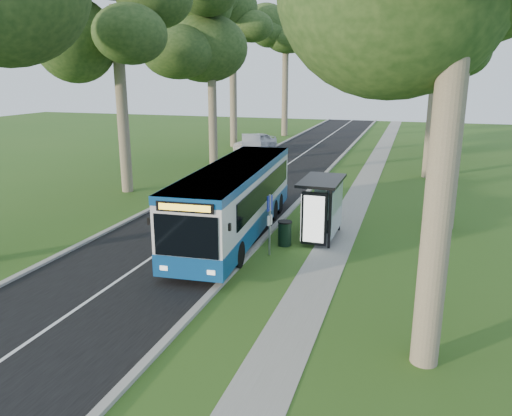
# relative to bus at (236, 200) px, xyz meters

# --- Properties ---
(ground) EXTENTS (120.00, 120.00, 0.00)m
(ground) POSITION_rel_bus_xyz_m (1.32, -1.94, -1.61)
(ground) COLOR #2E581B
(ground) RESTS_ON ground
(road) EXTENTS (7.00, 100.00, 0.02)m
(road) POSITION_rel_bus_xyz_m (-2.18, 8.06, -1.60)
(road) COLOR black
(road) RESTS_ON ground
(kerb_east) EXTENTS (0.25, 100.00, 0.12)m
(kerb_east) POSITION_rel_bus_xyz_m (1.32, 8.06, -1.55)
(kerb_east) COLOR #9E9B93
(kerb_east) RESTS_ON ground
(kerb_west) EXTENTS (0.25, 100.00, 0.12)m
(kerb_west) POSITION_rel_bus_xyz_m (-5.68, 8.06, -1.55)
(kerb_west) COLOR #9E9B93
(kerb_west) RESTS_ON ground
(centre_line) EXTENTS (0.12, 100.00, 0.00)m
(centre_line) POSITION_rel_bus_xyz_m (-2.18, 8.06, -1.59)
(centre_line) COLOR white
(centre_line) RESTS_ON road
(footpath) EXTENTS (1.50, 100.00, 0.02)m
(footpath) POSITION_rel_bus_xyz_m (4.32, 8.06, -1.60)
(footpath) COLOR gray
(footpath) RESTS_ON ground
(bus) EXTENTS (3.28, 11.86, 3.10)m
(bus) POSITION_rel_bus_xyz_m (0.00, 0.00, 0.00)
(bus) COLOR silver
(bus) RESTS_ON ground
(bus_stop_sign) EXTENTS (0.15, 0.34, 2.44)m
(bus_stop_sign) POSITION_rel_bus_xyz_m (2.07, -1.86, -0.08)
(bus_stop_sign) COLOR gray
(bus_stop_sign) RESTS_ON ground
(bus_shelter) EXTENTS (1.67, 3.05, 2.60)m
(bus_shelter) POSITION_rel_bus_xyz_m (3.72, 0.43, 0.23)
(bus_shelter) COLOR black
(bus_shelter) RESTS_ON ground
(litter_bin) EXTENTS (0.59, 0.59, 1.04)m
(litter_bin) POSITION_rel_bus_xyz_m (2.36, -0.58, -1.08)
(litter_bin) COLOR black
(litter_bin) RESTS_ON ground
(car_white) EXTENTS (3.49, 5.12, 1.62)m
(car_white) POSITION_rel_bus_xyz_m (-6.83, 24.08, -0.80)
(car_white) COLOR white
(car_white) RESTS_ON ground
(car_silver) EXTENTS (3.18, 5.10, 1.59)m
(car_silver) POSITION_rel_bus_xyz_m (-6.87, 22.98, -0.81)
(car_silver) COLOR #A0A2A7
(car_silver) RESTS_ON ground
(tree_west_b) EXTENTS (5.20, 5.20, 14.50)m
(tree_west_b) POSITION_rel_bus_xyz_m (-9.18, 6.06, 9.14)
(tree_west_b) COLOR #7A6B56
(tree_west_b) RESTS_ON ground
(tree_west_c) EXTENTS (5.20, 5.20, 14.04)m
(tree_west_c) POSITION_rel_bus_xyz_m (-7.68, 16.06, 8.80)
(tree_west_c) COLOR #7A6B56
(tree_west_c) RESTS_ON ground
(tree_west_d) EXTENTS (5.20, 5.20, 15.46)m
(tree_west_d) POSITION_rel_bus_xyz_m (-9.68, 26.06, 9.84)
(tree_west_d) COLOR #7A6B56
(tree_west_d) RESTS_ON ground
(tree_west_e) EXTENTS (5.20, 5.20, 16.03)m
(tree_west_e) POSITION_rel_bus_xyz_m (-7.18, 36.06, 10.25)
(tree_west_e) COLOR #7A6B56
(tree_west_e) RESTS_ON ground
(tree_east_c) EXTENTS (5.20, 5.20, 14.05)m
(tree_east_c) POSITION_rel_bus_xyz_m (8.12, 16.06, 8.81)
(tree_east_c) COLOR #7A6B56
(tree_east_c) RESTS_ON ground
(tree_east_d) EXTENTS (5.20, 5.20, 13.60)m
(tree_east_d) POSITION_rel_bus_xyz_m (9.32, 28.06, 8.48)
(tree_east_d) COLOR #7A6B56
(tree_east_d) RESTS_ON ground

